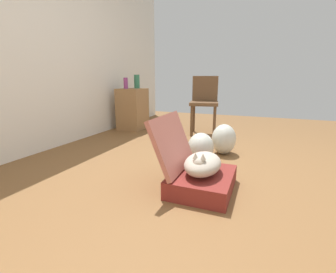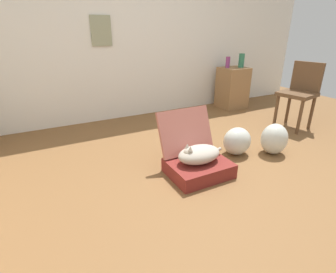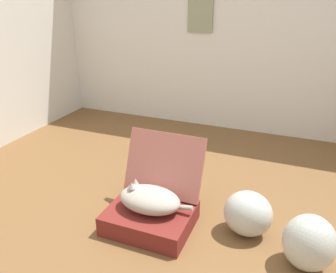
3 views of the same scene
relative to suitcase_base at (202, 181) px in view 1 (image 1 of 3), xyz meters
name	(u,v)px [view 1 (image 1 of 3)]	position (x,y,z in m)	size (l,w,h in m)	color
ground_plane	(224,175)	(0.36, -0.12, -0.07)	(7.68, 7.68, 0.00)	brown
wall_back	(31,41)	(0.36, 2.14, 1.23)	(6.40, 0.15, 2.60)	silver
suitcase_base	(202,181)	(0.00, 0.00, 0.00)	(0.58, 0.47, 0.14)	maroon
suitcase_lid	(172,143)	(0.00, 0.26, 0.30)	(0.58, 0.47, 0.04)	#B26356
cat	(203,164)	(-0.01, 0.00, 0.15)	(0.52, 0.28, 0.20)	#B2A899
plastic_bag_white	(201,148)	(0.64, 0.18, 0.09)	(0.33, 0.28, 0.32)	silver
plastic_bag_clear	(224,139)	(1.03, 0.00, 0.11)	(0.31, 0.28, 0.36)	silver
side_table	(133,109)	(1.87, 1.73, 0.28)	(0.46, 0.42, 0.71)	olive
vase_tall	(126,83)	(1.76, 1.78, 0.73)	(0.07, 0.07, 0.18)	#8C387A
vase_short	(137,82)	(1.99, 1.69, 0.76)	(0.10, 0.10, 0.23)	#2D7051
chair	(204,101)	(2.00, 0.48, 0.45)	(0.50, 0.51, 0.92)	brown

